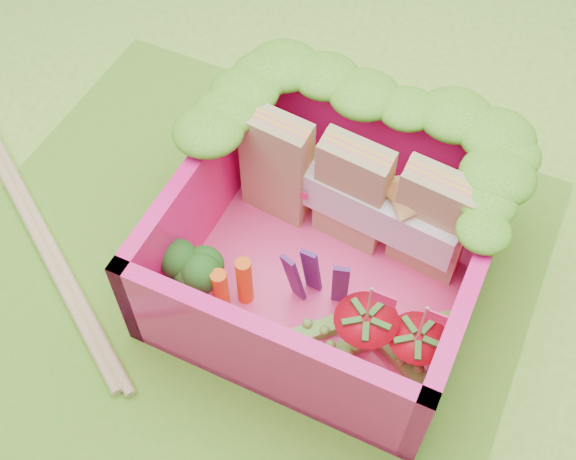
# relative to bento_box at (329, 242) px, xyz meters

# --- Properties ---
(ground) EXTENTS (14.00, 14.00, 0.00)m
(ground) POSITION_rel_bento_box_xyz_m (-0.39, -0.26, -0.31)
(ground) COLOR #88C437
(ground) RESTS_ON ground
(placemat) EXTENTS (2.60, 2.60, 0.03)m
(placemat) POSITION_rel_bento_box_xyz_m (-0.39, -0.26, -0.29)
(placemat) COLOR #5BAC26
(placemat) RESTS_ON ground
(bento_floor) EXTENTS (1.30, 1.30, 0.05)m
(bento_floor) POSITION_rel_bento_box_xyz_m (-0.00, 0.00, -0.25)
(bento_floor) COLOR #FF4186
(bento_floor) RESTS_ON placemat
(bento_box) EXTENTS (1.30, 1.30, 0.55)m
(bento_box) POSITION_rel_bento_box_xyz_m (0.00, 0.00, 0.00)
(bento_box) COLOR #FF157D
(bento_box) RESTS_ON placemat
(lettuce_ruffle) EXTENTS (1.43, 0.76, 0.11)m
(lettuce_ruffle) POSITION_rel_bento_box_xyz_m (-0.00, 0.45, 0.33)
(lettuce_ruffle) COLOR #318E19
(lettuce_ruffle) RESTS_ON bento_box
(sandwich_stack) EXTENTS (1.07, 0.27, 0.57)m
(sandwich_stack) POSITION_rel_bento_box_xyz_m (0.01, 0.25, 0.05)
(sandwich_stack) COLOR tan
(sandwich_stack) RESTS_ON bento_floor
(broccoli) EXTENTS (0.31, 0.31, 0.26)m
(broccoli) POSITION_rel_bento_box_xyz_m (-0.49, -0.33, -0.05)
(broccoli) COLOR #709F4D
(broccoli) RESTS_ON bento_floor
(carrot_sticks) EXTENTS (0.14, 0.16, 0.28)m
(carrot_sticks) POSITION_rel_bento_box_xyz_m (-0.30, -0.33, -0.09)
(carrot_sticks) COLOR orange
(carrot_sticks) RESTS_ON bento_floor
(purple_wedges) EXTENTS (0.26, 0.10, 0.38)m
(purple_wedges) POSITION_rel_bento_box_xyz_m (0.01, -0.17, -0.04)
(purple_wedges) COLOR #481A5D
(purple_wedges) RESTS_ON bento_floor
(strawberry_left) EXTENTS (0.26, 0.26, 0.50)m
(strawberry_left) POSITION_rel_bento_box_xyz_m (0.29, -0.30, -0.09)
(strawberry_left) COLOR red
(strawberry_left) RESTS_ON bento_floor
(strawberry_right) EXTENTS (0.24, 0.24, 0.48)m
(strawberry_right) POSITION_rel_bento_box_xyz_m (0.50, -0.28, -0.10)
(strawberry_right) COLOR red
(strawberry_right) RESTS_ON bento_floor
(snap_peas) EXTENTS (0.71, 0.55, 0.05)m
(snap_peas) POSITION_rel_bento_box_xyz_m (0.32, -0.27, -0.20)
(snap_peas) COLOR #6BB93A
(snap_peas) RESTS_ON bento_floor
(chopsticks) EXTENTS (2.03, 1.30, 0.05)m
(chopsticks) POSITION_rel_bento_box_xyz_m (-1.49, -0.27, -0.25)
(chopsticks) COLOR tan
(chopsticks) RESTS_ON placemat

